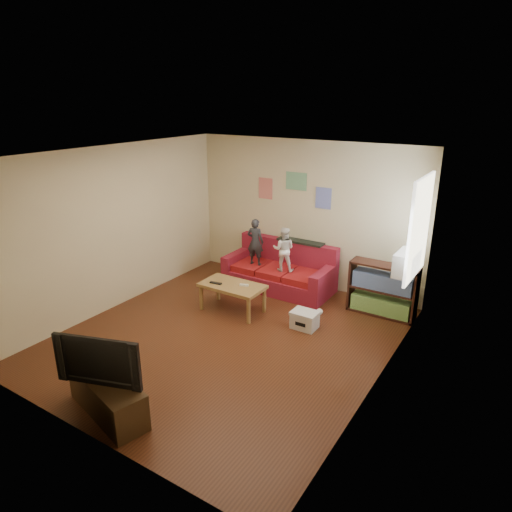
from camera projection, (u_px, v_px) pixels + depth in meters
The scene contains 17 objects.
room_shell at pixel (226, 252), 6.40m from camera, with size 4.52×5.02×2.72m.
sofa at pixel (281, 272), 8.53m from camera, with size 2.01×0.92×0.88m.
child_a at pixel (255, 242), 8.43m from camera, with size 0.32×0.21×0.88m, color #282A30.
child_b at pixel (284, 249), 8.14m from camera, with size 0.39×0.31×0.81m, color white.
coffee_table at pixel (232, 288), 7.55m from camera, with size 1.06×0.58×0.48m.
remote at pixel (216, 283), 7.55m from camera, with size 0.21×0.05×0.02m, color black.
game_controller at pixel (244, 285), 7.46m from camera, with size 0.15×0.04×0.03m, color silver.
bookshelf at pixel (382, 292), 7.44m from camera, with size 1.09×0.33×0.87m.
window at pixel (419, 228), 6.50m from camera, with size 0.04×1.08×1.48m, color white.
ac_unit at pixel (406, 263), 6.75m from camera, with size 0.28×0.55×0.35m, color #B7B2A3.
artwork_left at pixel (266, 188), 8.67m from camera, with size 0.30×0.01×0.40m, color #D87266.
artwork_center at pixel (296, 181), 8.28m from camera, with size 0.42×0.01×0.32m, color #72B27F.
artwork_right at pixel (323, 198), 8.09m from camera, with size 0.30×0.01×0.38m, color #727FCC.
file_box at pixel (305, 320), 7.07m from camera, with size 0.40×0.31×0.28m.
tv_stand at pixel (107, 396), 5.15m from camera, with size 1.18×0.39×0.44m, color #3E2A18.
television at pixel (102, 357), 4.98m from camera, with size 1.00×0.13×0.58m, color black.
tissue at pixel (320, 312), 7.52m from camera, with size 0.11×0.11×0.11m, color white.
Camera 1 is at (3.59, -4.88, 3.44)m, focal length 32.00 mm.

